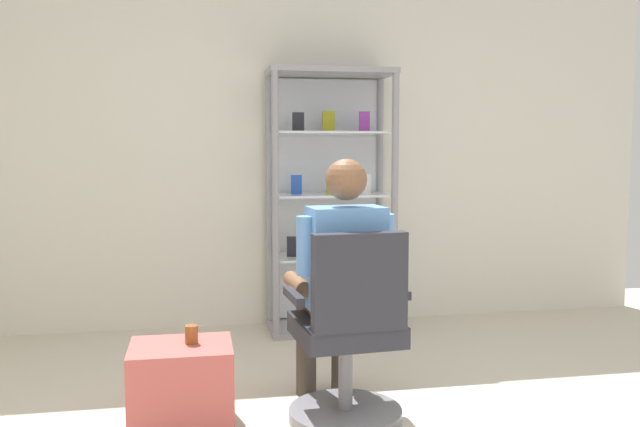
# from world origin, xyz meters

# --- Properties ---
(back_wall) EXTENTS (6.00, 0.10, 2.70)m
(back_wall) POSITION_xyz_m (0.00, 3.00, 1.35)
(back_wall) COLOR silver
(back_wall) RESTS_ON ground
(display_cabinet_main) EXTENTS (0.90, 0.45, 1.90)m
(display_cabinet_main) POSITION_xyz_m (0.40, 2.76, 0.96)
(display_cabinet_main) COLOR gray
(display_cabinet_main) RESTS_ON ground
(office_chair) EXTENTS (0.58, 0.56, 0.96)m
(office_chair) POSITION_xyz_m (0.15, 1.00, 0.39)
(office_chair) COLOR slate
(office_chair) RESTS_ON ground
(seated_shopkeeper) EXTENTS (0.51, 0.59, 1.29)m
(seated_shopkeeper) POSITION_xyz_m (0.13, 1.16, 0.71)
(seated_shopkeeper) COLOR #3F382D
(seated_shopkeeper) RESTS_ON ground
(storage_crate) EXTENTS (0.48, 0.39, 0.41)m
(storage_crate) POSITION_xyz_m (-0.65, 1.12, 0.20)
(storage_crate) COLOR #B24C47
(storage_crate) RESTS_ON ground
(tea_glass) EXTENTS (0.06, 0.06, 0.09)m
(tea_glass) POSITION_xyz_m (-0.60, 1.14, 0.45)
(tea_glass) COLOR brown
(tea_glass) RESTS_ON storage_crate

